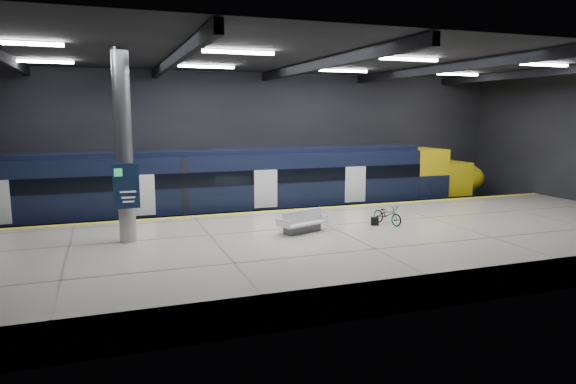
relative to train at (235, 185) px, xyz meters
name	(u,v)px	position (x,y,z in m)	size (l,w,h in m)	color
ground	(318,245)	(2.35, -5.50, -2.06)	(30.00, 30.00, 0.00)	black
room_shell	(320,114)	(2.35, -5.49, 3.66)	(30.10, 16.10, 8.05)	black
platform	(344,247)	(2.35, -8.00, -1.51)	(30.00, 11.00, 1.10)	#C0B3A2
safety_strip	(297,210)	(2.35, -2.75, -0.95)	(30.00, 0.40, 0.01)	yellow
rails	(279,219)	(2.35, 0.00, -1.98)	(30.00, 1.52, 0.16)	gray
train	(235,185)	(0.00, 0.00, 0.00)	(29.40, 2.84, 3.79)	black
bench	(302,224)	(0.88, -7.30, -0.65)	(2.18, 1.47, 0.89)	#595B60
bicycle	(387,215)	(4.80, -7.13, -0.54)	(0.55, 1.58, 0.83)	#99999E
pannier_bag	(375,221)	(4.20, -7.13, -0.78)	(0.30, 0.18, 0.35)	black
info_column	(124,150)	(-5.65, -6.52, 2.40)	(0.90, 0.78, 6.90)	#9EA0A5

